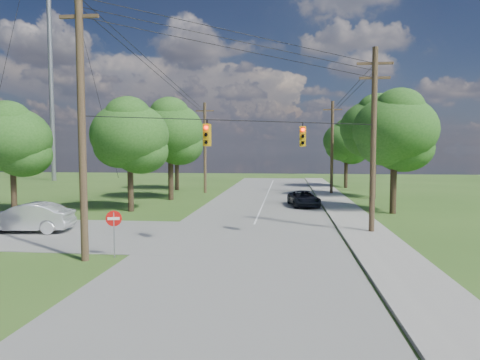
# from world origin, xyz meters

# --- Properties ---
(ground) EXTENTS (140.00, 140.00, 0.00)m
(ground) POSITION_xyz_m (0.00, 0.00, 0.00)
(ground) COLOR #31571D
(ground) RESTS_ON ground
(main_road) EXTENTS (10.00, 100.00, 0.03)m
(main_road) POSITION_xyz_m (2.00, 5.00, 0.01)
(main_road) COLOR gray
(main_road) RESTS_ON ground
(sidewalk_east) EXTENTS (2.60, 100.00, 0.12)m
(sidewalk_east) POSITION_xyz_m (8.70, 5.00, 0.06)
(sidewalk_east) COLOR #9A9790
(sidewalk_east) RESTS_ON ground
(pole_sw) EXTENTS (2.00, 0.32, 12.00)m
(pole_sw) POSITION_xyz_m (-4.60, 0.40, 6.23)
(pole_sw) COLOR brown
(pole_sw) RESTS_ON ground
(pole_ne) EXTENTS (2.00, 0.32, 10.50)m
(pole_ne) POSITION_xyz_m (8.90, 8.00, 5.47)
(pole_ne) COLOR brown
(pole_ne) RESTS_ON ground
(pole_north_e) EXTENTS (2.00, 0.32, 10.00)m
(pole_north_e) POSITION_xyz_m (8.90, 30.00, 5.13)
(pole_north_e) COLOR brown
(pole_north_e) RESTS_ON ground
(pole_north_w) EXTENTS (2.00, 0.32, 10.00)m
(pole_north_w) POSITION_xyz_m (-5.00, 30.00, 5.13)
(pole_north_w) COLOR brown
(pole_north_w) RESTS_ON ground
(power_lines) EXTENTS (13.93, 29.62, 4.93)m
(power_lines) POSITION_xyz_m (1.50, 11.54, 9.15)
(power_lines) COLOR black
(power_lines) RESTS_ON ground
(traffic_signals) EXTENTS (4.91, 3.27, 1.05)m
(traffic_signals) POSITION_xyz_m (2.55, 4.43, 5.50)
(traffic_signals) COLOR #D29C0C
(traffic_signals) RESTS_ON ground
(radio_mast) EXTENTS (0.70, 0.70, 45.00)m
(radio_mast) POSITION_xyz_m (-32.00, 46.00, 22.50)
(radio_mast) COLOR gray
(radio_mast) RESTS_ON ground
(tree_w_near) EXTENTS (6.00, 6.00, 8.40)m
(tree_w_near) POSITION_xyz_m (-8.00, 15.00, 5.92)
(tree_w_near) COLOR #423321
(tree_w_near) RESTS_ON ground
(tree_w_mid) EXTENTS (6.40, 6.40, 9.22)m
(tree_w_mid) POSITION_xyz_m (-7.00, 23.00, 6.58)
(tree_w_mid) COLOR #423321
(tree_w_mid) RESTS_ON ground
(tree_w_far) EXTENTS (6.00, 6.00, 8.73)m
(tree_w_far) POSITION_xyz_m (-9.00, 33.00, 6.25)
(tree_w_far) COLOR #423321
(tree_w_far) RESTS_ON ground
(tree_e_near) EXTENTS (6.20, 6.20, 8.81)m
(tree_e_near) POSITION_xyz_m (12.00, 16.00, 6.25)
(tree_e_near) COLOR #423321
(tree_e_near) RESTS_ON ground
(tree_e_mid) EXTENTS (6.60, 6.60, 9.64)m
(tree_e_mid) POSITION_xyz_m (12.50, 26.00, 6.91)
(tree_e_mid) COLOR #423321
(tree_e_mid) RESTS_ON ground
(tree_e_far) EXTENTS (5.80, 5.80, 8.32)m
(tree_e_far) POSITION_xyz_m (11.50, 38.00, 5.92)
(tree_e_far) COLOR #423321
(tree_e_far) RESTS_ON ground
(tree_cross_n) EXTENTS (5.60, 5.60, 7.91)m
(tree_cross_n) POSITION_xyz_m (-16.00, 12.50, 5.59)
(tree_cross_n) COLOR #423321
(tree_cross_n) RESTS_ON ground
(car_cross_silver) EXTENTS (5.27, 2.34, 1.68)m
(car_cross_silver) POSITION_xyz_m (-10.89, 6.07, 0.87)
(car_cross_silver) COLOR silver
(car_cross_silver) RESTS_ON cross_road
(car_main_north) EXTENTS (2.89, 4.97, 1.30)m
(car_main_north) POSITION_xyz_m (5.50, 19.30, 0.68)
(car_main_north) COLOR black
(car_main_north) RESTS_ON main_road
(do_not_enter_sign) EXTENTS (0.69, 0.21, 2.11)m
(do_not_enter_sign) POSITION_xyz_m (-3.53, 1.00, 1.55)
(do_not_enter_sign) COLOR gray
(do_not_enter_sign) RESTS_ON ground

